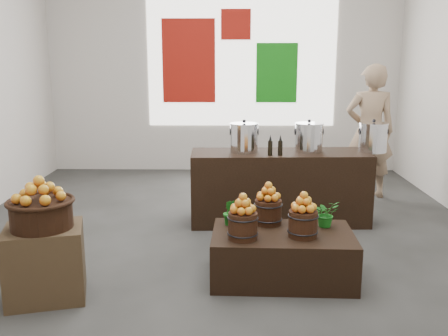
{
  "coord_description": "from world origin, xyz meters",
  "views": [
    {
      "loc": [
        0.14,
        -5.19,
        1.93
      ],
      "look_at": [
        0.06,
        -0.4,
        0.88
      ],
      "focal_mm": 40.0,
      "sensor_mm": 36.0,
      "label": 1
    }
  ],
  "objects_px": {
    "wicker_basket": "(41,215)",
    "shopper": "(370,132)",
    "crate": "(45,263)",
    "stock_pot_center": "(309,138)",
    "display_table": "(282,255)",
    "stock_pot_right": "(373,138)",
    "stock_pot_left": "(244,139)",
    "counter": "(279,187)"
  },
  "relations": [
    {
      "from": "wicker_basket",
      "to": "shopper",
      "type": "bearing_deg",
      "value": 42.71
    },
    {
      "from": "crate",
      "to": "stock_pot_center",
      "type": "relative_size",
      "value": 1.87
    },
    {
      "from": "shopper",
      "to": "crate",
      "type": "bearing_deg",
      "value": 46.02
    },
    {
      "from": "display_table",
      "to": "stock_pot_right",
      "type": "xyz_separation_m",
      "value": [
        1.21,
        1.65,
        0.8
      ]
    },
    {
      "from": "crate",
      "to": "stock_pot_left",
      "type": "height_order",
      "value": "stock_pot_left"
    },
    {
      "from": "display_table",
      "to": "shopper",
      "type": "distance_m",
      "value": 3.23
    },
    {
      "from": "counter",
      "to": "stock_pot_center",
      "type": "distance_m",
      "value": 0.68
    },
    {
      "from": "counter",
      "to": "shopper",
      "type": "relative_size",
      "value": 1.12
    },
    {
      "from": "stock_pot_left",
      "to": "crate",
      "type": "bearing_deg",
      "value": -129.67
    },
    {
      "from": "stock_pot_right",
      "to": "shopper",
      "type": "relative_size",
      "value": 0.17
    },
    {
      "from": "stock_pot_left",
      "to": "shopper",
      "type": "xyz_separation_m",
      "value": [
        1.79,
        1.18,
        -0.08
      ]
    },
    {
      "from": "stock_pot_left",
      "to": "wicker_basket",
      "type": "bearing_deg",
      "value": -129.67
    },
    {
      "from": "display_table",
      "to": "counter",
      "type": "distance_m",
      "value": 1.63
    },
    {
      "from": "stock_pot_right",
      "to": "shopper",
      "type": "distance_m",
      "value": 1.16
    },
    {
      "from": "display_table",
      "to": "stock_pot_center",
      "type": "xyz_separation_m",
      "value": [
        0.45,
        1.62,
        0.8
      ]
    },
    {
      "from": "crate",
      "to": "wicker_basket",
      "type": "xyz_separation_m",
      "value": [
        0.0,
        0.0,
        0.41
      ]
    },
    {
      "from": "display_table",
      "to": "counter",
      "type": "height_order",
      "value": "counter"
    },
    {
      "from": "wicker_basket",
      "to": "counter",
      "type": "xyz_separation_m",
      "value": [
        2.09,
        2.02,
        -0.29
      ]
    },
    {
      "from": "display_table",
      "to": "shopper",
      "type": "height_order",
      "value": "shopper"
    },
    {
      "from": "display_table",
      "to": "counter",
      "type": "bearing_deg",
      "value": 87.71
    },
    {
      "from": "wicker_basket",
      "to": "display_table",
      "type": "xyz_separation_m",
      "value": [
        1.98,
        0.41,
        -0.5
      ]
    },
    {
      "from": "stock_pot_center",
      "to": "shopper",
      "type": "bearing_deg",
      "value": 48.25
    },
    {
      "from": "counter",
      "to": "shopper",
      "type": "distance_m",
      "value": 1.86
    },
    {
      "from": "stock_pot_center",
      "to": "wicker_basket",
      "type": "bearing_deg",
      "value": -140.0
    },
    {
      "from": "counter",
      "to": "stock_pot_center",
      "type": "height_order",
      "value": "stock_pot_center"
    },
    {
      "from": "crate",
      "to": "stock_pot_right",
      "type": "height_order",
      "value": "stock_pot_right"
    },
    {
      "from": "counter",
      "to": "stock_pot_right",
      "type": "height_order",
      "value": "stock_pot_right"
    },
    {
      "from": "shopper",
      "to": "counter",
      "type": "bearing_deg",
      "value": 43.87
    },
    {
      "from": "wicker_basket",
      "to": "display_table",
      "type": "relative_size",
      "value": 0.39
    },
    {
      "from": "display_table",
      "to": "stock_pot_right",
      "type": "bearing_deg",
      "value": 55.57
    },
    {
      "from": "wicker_basket",
      "to": "stock_pot_center",
      "type": "height_order",
      "value": "stock_pot_center"
    },
    {
      "from": "counter",
      "to": "shopper",
      "type": "height_order",
      "value": "shopper"
    },
    {
      "from": "crate",
      "to": "stock_pot_center",
      "type": "height_order",
      "value": "stock_pot_center"
    },
    {
      "from": "counter",
      "to": "stock_pot_right",
      "type": "xyz_separation_m",
      "value": [
        1.1,
        0.04,
        0.59
      ]
    },
    {
      "from": "stock_pot_left",
      "to": "stock_pot_right",
      "type": "xyz_separation_m",
      "value": [
        1.52,
        0.06,
        0.0
      ]
    },
    {
      "from": "stock_pot_left",
      "to": "stock_pot_center",
      "type": "relative_size",
      "value": 1.0
    },
    {
      "from": "counter",
      "to": "stock_pot_right",
      "type": "relative_size",
      "value": 6.47
    },
    {
      "from": "stock_pot_center",
      "to": "display_table",
      "type": "bearing_deg",
      "value": -105.47
    },
    {
      "from": "counter",
      "to": "shopper",
      "type": "bearing_deg",
      "value": 38.33
    },
    {
      "from": "crate",
      "to": "display_table",
      "type": "height_order",
      "value": "crate"
    },
    {
      "from": "wicker_basket",
      "to": "shopper",
      "type": "distance_m",
      "value": 4.71
    },
    {
      "from": "display_table",
      "to": "shopper",
      "type": "xyz_separation_m",
      "value": [
        1.48,
        2.78,
        0.72
      ]
    }
  ]
}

